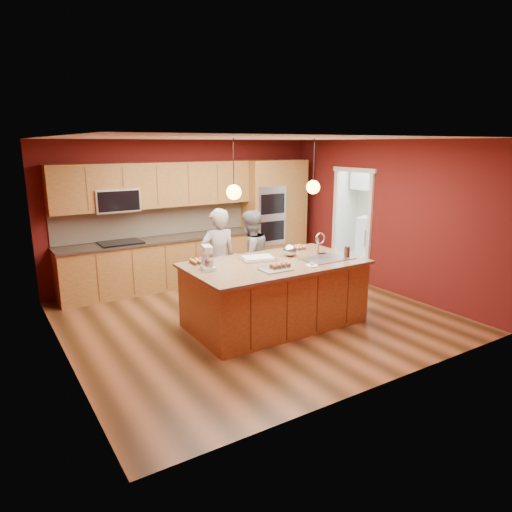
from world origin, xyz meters
TOP-DOWN VIEW (x-y plane):
  - floor at (0.00, 0.00)m, footprint 5.50×5.50m
  - ceiling at (0.00, 0.00)m, footprint 5.50×5.50m
  - wall_back at (0.00, 2.50)m, footprint 5.50×0.00m
  - wall_front at (0.00, -2.50)m, footprint 5.50×0.00m
  - wall_left at (-2.75, 0.00)m, footprint 0.00×5.00m
  - wall_right at (2.75, 0.00)m, footprint 0.00×5.00m
  - cabinet_run at (-0.68, 2.25)m, footprint 3.74×0.64m
  - oven_column at (1.85, 2.19)m, footprint 1.30×0.62m
  - doorway_trim at (2.73, 0.80)m, footprint 0.08×1.11m
  - laundry_room at (4.35, 1.20)m, footprint 2.60×2.70m
  - pendant_left at (-0.56, -0.37)m, footprint 0.20×0.20m
  - pendant_right at (0.78, -0.37)m, footprint 0.20×0.20m
  - island at (0.12, -0.38)m, footprint 2.58×1.44m
  - person_left at (-0.32, 0.60)m, footprint 0.62×0.42m
  - person_right at (0.28, 0.60)m, footprint 0.85×0.71m
  - stand_mixer at (-0.90, -0.22)m, footprint 0.22×0.27m
  - sheet_cake at (-0.03, -0.13)m, footprint 0.57×0.48m
  - cooling_rack at (-0.13, -0.74)m, footprint 0.41×0.30m
  - mixing_bowl at (0.51, -0.19)m, footprint 0.23×0.23m
  - plate at (0.42, -0.84)m, footprint 0.18×0.18m
  - tumbler at (1.20, -0.71)m, footprint 0.08×0.08m
  - phone at (1.03, -0.33)m, footprint 0.14×0.10m
  - cupcakes_left at (-0.87, 0.15)m, footprint 0.22×0.22m
  - cupcakes_rack at (-0.04, -0.71)m, footprint 0.31×0.15m
  - cupcakes_right at (0.86, 0.11)m, footprint 0.29×0.21m
  - washer at (4.17, 0.79)m, footprint 0.83×0.85m
  - dryer at (4.20, 1.55)m, footprint 0.79×0.80m

SIDE VIEW (x-z plane):
  - floor at x=0.00m, z-range 0.00..0.00m
  - island at x=0.12m, z-range -0.18..1.15m
  - dryer at x=4.20m, z-range 0.00..1.01m
  - washer at x=4.17m, z-range 0.00..1.12m
  - person_right at x=0.28m, z-range 0.00..1.57m
  - person_left at x=-0.32m, z-range 0.00..1.65m
  - phone at x=1.03m, z-range 0.95..0.96m
  - plate at x=0.42m, z-range 0.95..0.96m
  - cooling_rack at x=-0.13m, z-range 0.95..0.97m
  - sheet_cake at x=-0.03m, z-range 0.95..1.00m
  - cupcakes_right at x=0.86m, z-range 0.95..1.01m
  - cupcakes_left at x=-0.87m, z-range 0.95..1.02m
  - cabinet_run at x=-0.68m, z-range -0.17..2.13m
  - cupcakes_rack at x=-0.04m, z-range 0.97..1.04m
  - tumbler at x=1.20m, z-range 0.95..1.11m
  - mixing_bowl at x=0.51m, z-range 0.94..1.14m
  - doorway_trim at x=2.73m, z-range -0.05..2.15m
  - stand_mixer at x=-0.90m, z-range 0.93..1.26m
  - oven_column at x=1.85m, z-range 0.00..2.30m
  - wall_back at x=0.00m, z-range -1.40..4.10m
  - wall_front at x=0.00m, z-range -1.40..4.10m
  - wall_left at x=-2.75m, z-range -1.15..3.85m
  - wall_right at x=2.75m, z-range -1.15..3.85m
  - laundry_room at x=4.35m, z-range 0.60..3.30m
  - pendant_left at x=-0.56m, z-range 1.60..2.40m
  - pendant_right at x=0.78m, z-range 1.60..2.40m
  - ceiling at x=0.00m, z-range 2.70..2.70m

